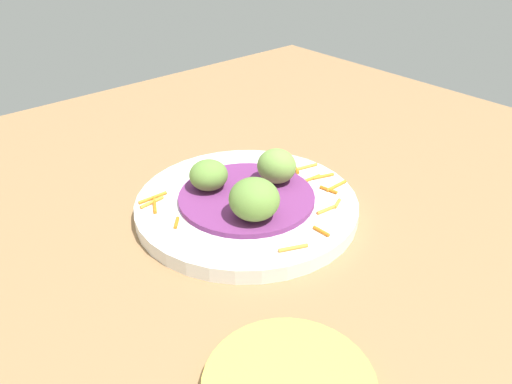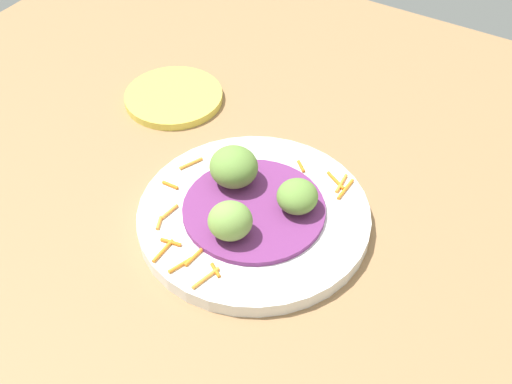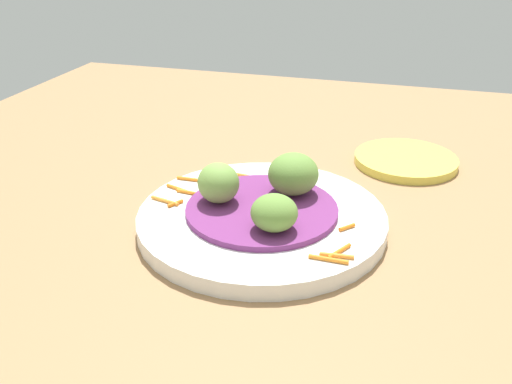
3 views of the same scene
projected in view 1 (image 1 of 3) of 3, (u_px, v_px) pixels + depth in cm
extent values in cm
cube|color=#936D47|center=(286.00, 232.00, 58.54)|extent=(110.00, 110.00, 2.00)
cylinder|color=white|center=(247.00, 206.00, 59.93)|extent=(26.05, 26.05, 1.74)
cylinder|color=#702D6B|center=(247.00, 197.00, 59.32)|extent=(15.93, 15.93, 0.64)
cylinder|color=orange|center=(334.00, 185.00, 61.98)|extent=(0.43, 3.40, 0.40)
cylinder|color=orange|center=(320.00, 232.00, 53.48)|extent=(2.10, 0.48, 0.40)
cylinder|color=orange|center=(153.00, 198.00, 59.42)|extent=(0.50, 3.65, 0.40)
cylinder|color=orange|center=(337.00, 203.00, 58.31)|extent=(1.11, 1.82, 0.40)
cylinder|color=orange|center=(326.00, 210.00, 57.18)|extent=(0.70, 2.58, 0.40)
cylinder|color=orange|center=(177.00, 223.00, 54.97)|extent=(1.67, 1.55, 0.40)
cylinder|color=orange|center=(328.00, 190.00, 61.01)|extent=(2.37, 0.85, 0.40)
cylinder|color=orange|center=(323.00, 176.00, 63.84)|extent=(1.35, 2.87, 0.40)
cylinder|color=orange|center=(296.00, 170.00, 65.33)|extent=(1.77, 1.31, 0.40)
cylinder|color=orange|center=(155.00, 205.00, 57.99)|extent=(2.97, 1.90, 0.40)
cylinder|color=orange|center=(308.00, 180.00, 63.06)|extent=(0.74, 3.77, 0.40)
cylinder|color=orange|center=(152.00, 202.00, 58.54)|extent=(0.67, 3.18, 0.40)
cylinder|color=orange|center=(293.00, 248.00, 51.13)|extent=(1.63, 3.02, 0.40)
cylinder|color=orange|center=(305.00, 167.00, 65.91)|extent=(1.24, 3.53, 0.40)
ellipsoid|color=#759E47|center=(277.00, 166.00, 60.73)|extent=(6.35, 6.25, 4.22)
ellipsoid|color=olive|center=(209.00, 175.00, 59.56)|extent=(5.58, 5.61, 3.54)
ellipsoid|color=olive|center=(254.00, 199.00, 54.01)|extent=(6.42, 6.33, 4.51)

